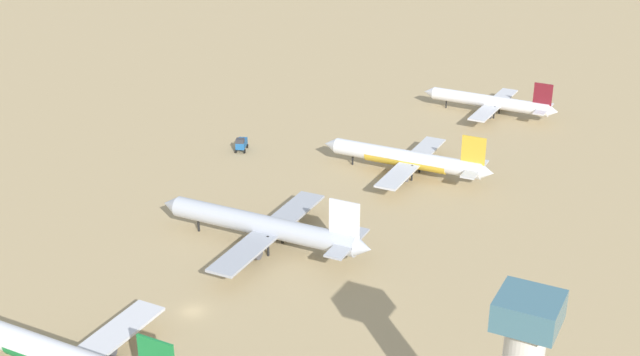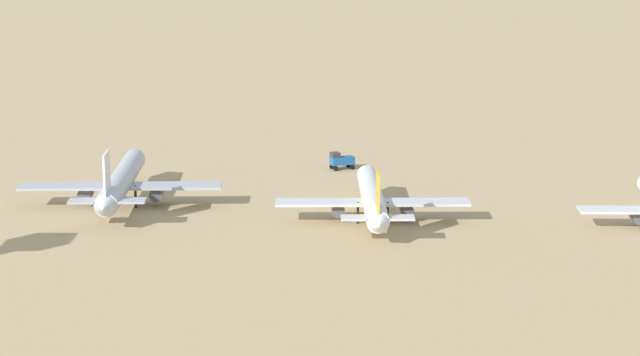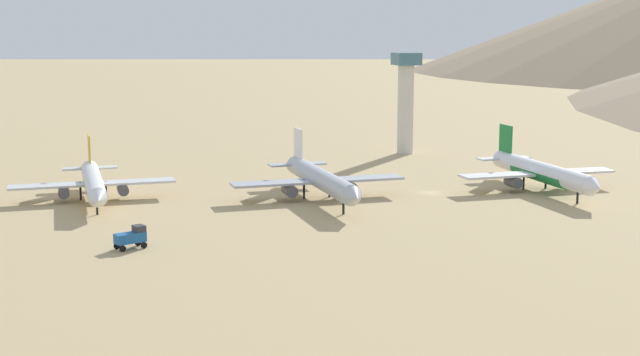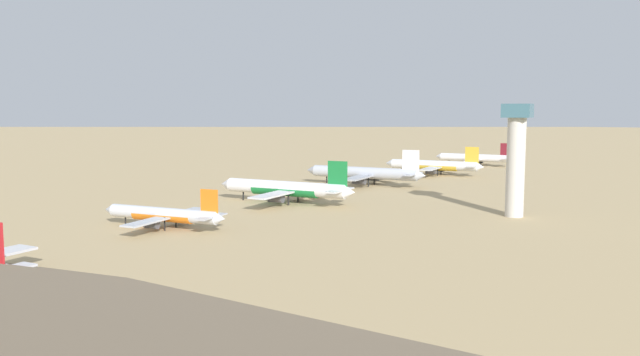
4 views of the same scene
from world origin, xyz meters
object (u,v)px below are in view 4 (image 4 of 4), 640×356
(parked_jet_1, at_px, (434,165))
(parked_jet_2, at_px, (366,173))
(parked_jet_3, at_px, (286,189))
(control_tower, at_px, (516,154))
(parked_jet_0, at_px, (476,158))
(parked_jet_4, at_px, (164,215))
(service_truck, at_px, (337,167))

(parked_jet_1, bearing_deg, parked_jet_2, 76.26)
(parked_jet_1, xyz_separation_m, parked_jet_3, (15.51, 99.77, 0.29))
(parked_jet_2, xyz_separation_m, control_tower, (-62.02, 43.99, 12.01))
(parked_jet_0, bearing_deg, parked_jet_2, 80.58)
(parked_jet_4, bearing_deg, parked_jet_0, -97.40)
(parked_jet_1, relative_size, service_truck, 7.71)
(parked_jet_2, relative_size, parked_jet_4, 1.36)
(parked_jet_2, xyz_separation_m, parked_jet_4, (9.34, 100.01, -1.29))
(parked_jet_4, height_order, control_tower, control_tower)
(parked_jet_3, relative_size, control_tower, 1.57)
(parked_jet_1, height_order, control_tower, control_tower)
(parked_jet_2, relative_size, service_truck, 8.44)
(parked_jet_4, distance_m, control_tower, 91.69)
(parked_jet_0, height_order, control_tower, control_tower)
(service_truck, height_order, control_tower, control_tower)
(parked_jet_2, bearing_deg, service_truck, -52.51)
(parked_jet_0, height_order, service_truck, parked_jet_0)
(parked_jet_1, distance_m, control_tower, 105.49)
(parked_jet_3, distance_m, parked_jet_4, 48.47)
(control_tower, bearing_deg, parked_jet_1, -61.30)
(parked_jet_1, distance_m, service_truck, 44.96)
(parked_jet_1, bearing_deg, parked_jet_3, 81.16)
(parked_jet_0, bearing_deg, parked_jet_3, 82.34)
(parked_jet_1, distance_m, parked_jet_3, 100.96)
(parked_jet_0, relative_size, parked_jet_1, 0.93)
(service_truck, bearing_deg, control_tower, 137.53)
(parked_jet_1, bearing_deg, service_truck, 6.36)
(control_tower, bearing_deg, parked_jet_2, -35.35)
(parked_jet_0, bearing_deg, parked_jet_1, 84.57)
(parked_jet_4, bearing_deg, service_truck, -80.63)
(parked_jet_2, bearing_deg, control_tower, 144.65)
(parked_jet_1, bearing_deg, parked_jet_0, -95.43)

